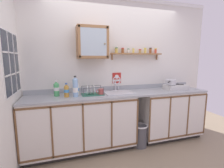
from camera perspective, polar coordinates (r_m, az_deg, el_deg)
name	(u,v)px	position (r m, az deg, el deg)	size (l,w,h in m)	color
floor	(127,152)	(3.00, 5.17, -22.47)	(6.26, 6.26, 0.00)	gray
back_wall	(116,70)	(3.12, 1.39, 4.95)	(3.86, 0.07, 2.67)	silver
lower_cabinet_run	(81,124)	(2.87, -10.68, -13.54)	(1.81, 0.58, 0.93)	black
lower_cabinet_run_right	(169,114)	(3.49, 19.24, -9.78)	(1.22, 0.58, 0.93)	black
countertop	(121,94)	(2.89, 3.33, -3.35)	(3.22, 0.61, 0.03)	#9EA3A8
backsplash	(116,88)	(3.13, 1.56, -1.34)	(3.22, 0.02, 0.08)	#9EA3A8
sink	(118,93)	(2.91, 2.09, -3.32)	(0.49, 0.44, 0.39)	silver
hot_plate_stove	(176,87)	(3.42, 21.28, -0.98)	(0.43, 0.26, 0.09)	silver
saucepan	(171,82)	(3.35, 19.80, 0.67)	(0.30, 0.29, 0.10)	silver
bottle_soda_green_0	(56,89)	(2.76, -18.81, -1.61)	(0.09, 0.09, 0.25)	#4CB266
bottle_opaque_white_1	(77,88)	(2.77, -12.18, -1.52)	(0.08, 0.08, 0.23)	white
bottle_water_blue_2	(75,88)	(2.63, -12.65, -1.20)	(0.09, 0.09, 0.33)	#8CB7E0
bottle_juice_amber_3	(67,91)	(2.65, -15.58, -2.24)	(0.08, 0.08, 0.22)	gold
dish_rack	(92,92)	(2.74, -7.06, -2.95)	(0.36, 0.24, 0.17)	#26664C
mug	(101,92)	(2.72, -3.84, -2.71)	(0.13, 0.09, 0.10)	#B24C47
wall_cabinet	(92,43)	(2.85, -6.86, 14.14)	(0.52, 0.29, 0.53)	#996B42
spice_shelf	(136,53)	(3.17, 8.48, 10.67)	(1.00, 0.14, 0.23)	#996B42
warning_sign	(117,78)	(3.11, 1.66, 2.09)	(0.17, 0.01, 0.20)	#B2261E
window	(11,63)	(2.56, -31.74, 6.12)	(0.03, 0.72, 0.84)	#262D38
trash_bin	(140,135)	(3.08, 9.84, -17.21)	(0.26, 0.26, 0.40)	#4C4C51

